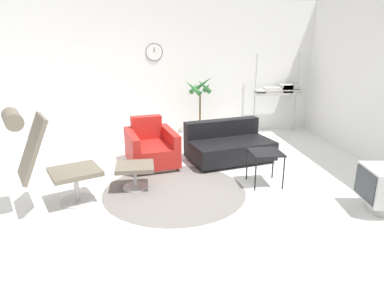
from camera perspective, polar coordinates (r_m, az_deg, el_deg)
ground_plane at (r=5.05m, az=-1.60°, el=-6.46°), size 12.00×12.00×0.00m
wall_back at (r=7.50m, az=-4.12°, el=12.37°), size 12.00×0.09×2.80m
round_rug at (r=4.78m, az=-2.94°, el=-7.83°), size 1.97×1.97×0.01m
lounge_chair at (r=4.43m, az=-23.32°, el=-1.30°), size 1.12×0.88×1.27m
ottoman at (r=4.85m, az=-9.49°, el=-4.35°), size 0.52×0.45×0.35m
armchair_red at (r=5.72m, az=-6.84°, el=-0.77°), size 0.92×1.05×0.76m
couch_low at (r=5.95m, az=6.09°, el=-0.40°), size 1.55×1.16×0.65m
side_table at (r=4.95m, az=12.17°, el=-1.85°), size 0.44×0.44×0.49m
potted_plant at (r=7.17m, az=1.33°, el=5.34°), size 0.64×0.64×1.29m
shelf_unit at (r=7.81m, az=14.66°, el=8.63°), size 1.01×0.28×1.72m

